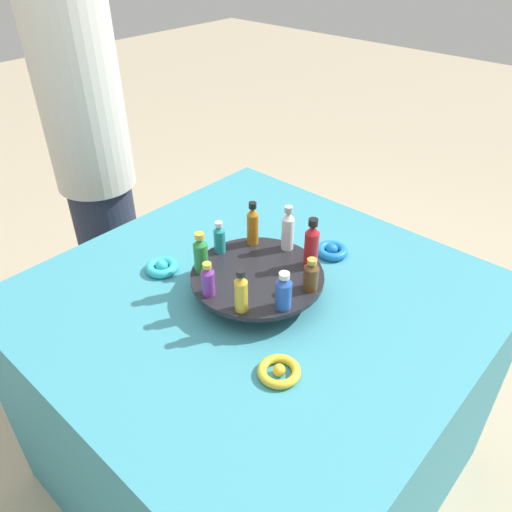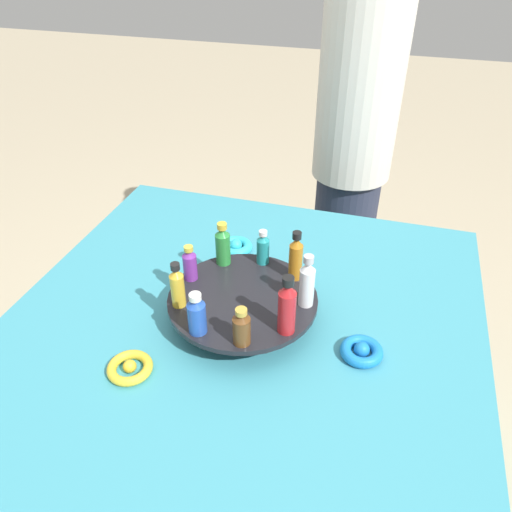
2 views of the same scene
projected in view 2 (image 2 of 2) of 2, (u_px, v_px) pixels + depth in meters
name	position (u px, v px, depth m)	size (l,w,h in m)	color
ground_plane	(247.00, 496.00, 1.59)	(12.00, 12.00, 0.00)	tan
party_table	(245.00, 421.00, 1.37)	(1.08, 1.08, 0.76)	teal
display_stand	(243.00, 304.00, 1.12)	(0.34, 0.34, 0.06)	black
bottle_gold	(177.00, 286.00, 1.06)	(0.03, 0.03, 0.11)	gold
bottle_blue	(197.00, 315.00, 1.00)	(0.04, 0.04, 0.10)	#234CAD
bottle_brown	(242.00, 327.00, 0.97)	(0.04, 0.04, 0.09)	brown
bottle_red	(287.00, 307.00, 0.99)	(0.04, 0.04, 0.14)	#B21E23
bottle_clear	(307.00, 283.00, 1.06)	(0.03, 0.03, 0.13)	silver
bottle_amber	(296.00, 257.00, 1.14)	(0.03, 0.03, 0.12)	#AD6B19
bottle_teal	(263.00, 248.00, 1.20)	(0.03, 0.03, 0.09)	teal
bottle_green	(223.00, 245.00, 1.19)	(0.04, 0.04, 0.11)	#288438
bottle_purple	(190.00, 264.00, 1.14)	(0.03, 0.03, 0.09)	#702D93
ribbon_bow_teal	(236.00, 246.00, 1.37)	(0.09, 0.09, 0.03)	#2DB7CC
ribbon_bow_gold	(130.00, 368.00, 1.01)	(0.09, 0.09, 0.03)	gold
ribbon_bow_blue	(362.00, 351.00, 1.05)	(0.09, 0.09, 0.03)	blue
person_figure	(354.00, 137.00, 1.80)	(0.29, 0.29, 1.69)	#282D42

